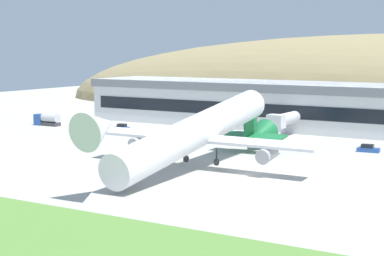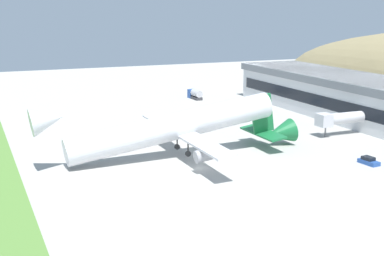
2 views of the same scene
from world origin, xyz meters
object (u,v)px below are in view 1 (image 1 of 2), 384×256
(service_car_0, at_px, (121,128))
(service_car_2, at_px, (368,149))
(fuel_truck, at_px, (47,120))
(jetway_0, at_px, (283,120))
(terminal_building, at_px, (311,103))
(cargo_airplane, at_px, (198,133))

(service_car_0, relative_size, service_car_2, 0.89)
(service_car_0, relative_size, fuel_truck, 0.52)
(jetway_0, height_order, service_car_0, jetway_0)
(terminal_building, height_order, fuel_truck, terminal_building)
(service_car_2, bearing_deg, jetway_0, 156.52)
(jetway_0, distance_m, service_car_2, 23.21)
(terminal_building, relative_size, jetway_0, 9.66)
(service_car_2, height_order, fuel_truck, fuel_truck)
(jetway_0, bearing_deg, service_car_2, -23.48)
(cargo_airplane, height_order, service_car_2, cargo_airplane)
(service_car_0, bearing_deg, terminal_building, 33.47)
(jetway_0, bearing_deg, fuel_truck, -170.37)
(terminal_building, bearing_deg, service_car_2, -50.72)
(service_car_2, bearing_deg, cargo_airplane, -120.79)
(jetway_0, xyz_separation_m, cargo_airplane, (2.39, -40.47, 1.94))
(terminal_building, xyz_separation_m, fuel_truck, (-59.24, -26.59, -4.74))
(jetway_0, bearing_deg, terminal_building, 89.85)
(cargo_airplane, bearing_deg, fuel_truck, 153.71)
(service_car_0, height_order, fuel_truck, fuel_truck)
(cargo_airplane, distance_m, service_car_2, 36.85)
(cargo_airplane, xyz_separation_m, fuel_truck, (-61.59, 30.42, -4.41))
(terminal_building, relative_size, service_car_0, 31.20)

